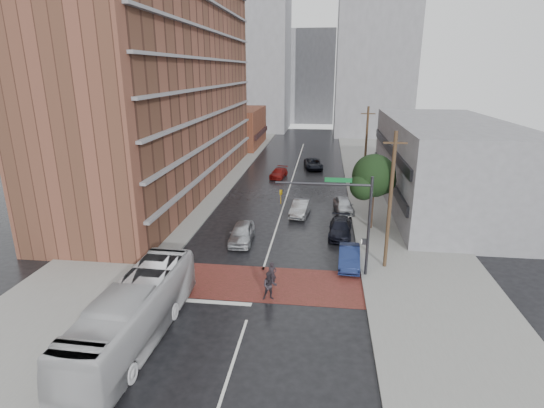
% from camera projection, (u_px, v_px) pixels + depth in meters
% --- Properties ---
extents(ground, '(160.00, 160.00, 0.00)m').
position_uv_depth(ground, '(257.00, 287.00, 28.36)').
color(ground, black).
rests_on(ground, ground).
extents(crosswalk, '(14.00, 5.00, 0.02)m').
position_uv_depth(crosswalk, '(259.00, 283.00, 28.83)').
color(crosswalk, maroon).
rests_on(crosswalk, ground).
extents(sidewalk_west, '(9.00, 90.00, 0.15)m').
position_uv_depth(sidewalk_west, '(198.00, 185.00, 53.34)').
color(sidewalk_west, gray).
rests_on(sidewalk_west, ground).
extents(sidewalk_east, '(9.00, 90.00, 0.15)m').
position_uv_depth(sidewalk_east, '(385.00, 191.00, 50.62)').
color(sidewalk_east, gray).
rests_on(sidewalk_east, ground).
extents(apartment_block, '(10.00, 44.00, 28.00)m').
position_uv_depth(apartment_block, '(168.00, 69.00, 48.48)').
color(apartment_block, brown).
rests_on(apartment_block, ground).
extents(storefront_west, '(8.00, 16.00, 7.00)m').
position_uv_depth(storefront_west, '(239.00, 128.00, 79.80)').
color(storefront_west, brown).
rests_on(storefront_west, ground).
extents(building_east, '(11.00, 26.00, 9.00)m').
position_uv_depth(building_east, '(444.00, 164.00, 43.96)').
color(building_east, gray).
rests_on(building_east, ground).
extents(distant_tower_west, '(18.00, 16.00, 32.00)m').
position_uv_depth(distant_tower_west, '(250.00, 60.00, 98.96)').
color(distant_tower_west, gray).
rests_on(distant_tower_west, ground).
extents(distant_tower_east, '(16.00, 14.00, 36.00)m').
position_uv_depth(distant_tower_east, '(375.00, 49.00, 89.37)').
color(distant_tower_east, gray).
rests_on(distant_tower_east, ground).
extents(distant_tower_center, '(12.00, 10.00, 24.00)m').
position_uv_depth(distant_tower_center, '(312.00, 77.00, 114.59)').
color(distant_tower_center, gray).
rests_on(distant_tower_center, ground).
extents(street_tree, '(4.20, 4.10, 6.90)m').
position_uv_depth(street_tree, '(374.00, 178.00, 37.30)').
color(street_tree, '#332319').
rests_on(street_tree, ground).
extents(signal_mast, '(6.50, 0.30, 7.20)m').
position_uv_depth(signal_mast, '(348.00, 212.00, 28.60)').
color(signal_mast, '#2D2D33').
rests_on(signal_mast, ground).
extents(utility_pole_near, '(1.60, 0.26, 10.00)m').
position_uv_depth(utility_pole_near, '(390.00, 201.00, 29.55)').
color(utility_pole_near, '#473321').
rests_on(utility_pole_near, ground).
extents(utility_pole_far, '(1.60, 0.26, 10.00)m').
position_uv_depth(utility_pole_far, '(366.00, 150.00, 48.47)').
color(utility_pole_far, '#473321').
rests_on(utility_pole_far, ground).
extents(transit_bus, '(3.05, 11.74, 3.25)m').
position_uv_depth(transit_bus, '(134.00, 314.00, 22.26)').
color(transit_bus, '#BABABC').
rests_on(transit_bus, ground).
extents(pedestrian_a, '(0.66, 0.49, 1.67)m').
position_uv_depth(pedestrian_a, '(272.00, 274.00, 28.31)').
color(pedestrian_a, black).
rests_on(pedestrian_a, ground).
extents(pedestrian_b, '(1.03, 0.87, 1.89)m').
position_uv_depth(pedestrian_b, '(270.00, 286.00, 26.53)').
color(pedestrian_b, '#272227').
rests_on(pedestrian_b, ground).
extents(car_travel_a, '(2.08, 4.77, 1.60)m').
position_uv_depth(car_travel_a, '(242.00, 233.00, 35.51)').
color(car_travel_a, '#B6B9BE').
rests_on(car_travel_a, ground).
extents(car_travel_b, '(2.11, 4.67, 1.49)m').
position_uv_depth(car_travel_b, '(300.00, 208.00, 42.12)').
color(car_travel_b, '#9EA2A5').
rests_on(car_travel_b, ground).
extents(car_travel_c, '(2.39, 4.50, 1.24)m').
position_uv_depth(car_travel_c, '(279.00, 173.00, 57.02)').
color(car_travel_c, '#660D0B').
rests_on(car_travel_c, ground).
extents(suv_travel, '(3.17, 5.55, 1.46)m').
position_uv_depth(suv_travel, '(313.00, 164.00, 62.07)').
color(suv_travel, black).
rests_on(suv_travel, ground).
extents(car_parked_near, '(1.70, 4.40, 1.43)m').
position_uv_depth(car_parked_near, '(349.00, 257.00, 31.20)').
color(car_parked_near, '#16224E').
rests_on(car_parked_near, ground).
extents(car_parked_mid, '(2.22, 4.86, 1.38)m').
position_uv_depth(car_parked_mid, '(340.00, 228.00, 36.93)').
color(car_parked_mid, black).
rests_on(car_parked_mid, ground).
extents(car_parked_far, '(2.27, 4.54, 1.48)m').
position_uv_depth(car_parked_far, '(344.00, 205.00, 43.15)').
color(car_parked_far, '#B6B9BE').
rests_on(car_parked_far, ground).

